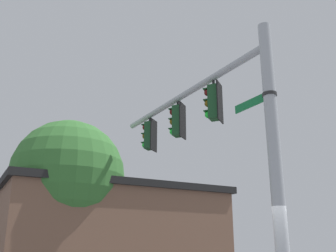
# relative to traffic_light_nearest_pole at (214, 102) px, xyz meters

# --- Properties ---
(signal_pole) EXTENTS (0.31, 0.31, 7.14)m
(signal_pole) POSITION_rel_traffic_light_nearest_pole_xyz_m (-1.30, -1.81, -2.17)
(signal_pole) COLOR #ADB2B7
(signal_pole) RESTS_ON ground
(mast_arm) EXTENTS (4.74, 6.43, 0.21)m
(mast_arm) POSITION_rel_traffic_light_nearest_pole_xyz_m (0.99, 1.34, 0.80)
(mast_arm) COLOR #ADB2B7
(traffic_light_nearest_pole) EXTENTS (0.54, 0.49, 1.31)m
(traffic_light_nearest_pole) POSITION_rel_traffic_light_nearest_pole_xyz_m (0.00, 0.00, 0.00)
(traffic_light_nearest_pole) COLOR black
(traffic_light_mid_inner) EXTENTS (0.54, 0.49, 1.31)m
(traffic_light_mid_inner) POSITION_rel_traffic_light_nearest_pole_xyz_m (1.18, 1.63, 0.00)
(traffic_light_mid_inner) COLOR black
(traffic_light_mid_outer) EXTENTS (0.54, 0.49, 1.31)m
(traffic_light_mid_outer) POSITION_rel_traffic_light_nearest_pole_xyz_m (2.37, 3.26, 0.00)
(traffic_light_mid_outer) COLOR black
(street_name_sign) EXTENTS (0.94, 1.23, 0.22)m
(street_name_sign) POSITION_rel_traffic_light_nearest_pole_xyz_m (-1.11, -1.56, -0.53)
(street_name_sign) COLOR #147238
(storefront_building) EXTENTS (12.57, 12.34, 4.43)m
(storefront_building) POSITION_rel_traffic_light_nearest_pole_xyz_m (6.11, 7.42, -3.51)
(storefront_building) COLOR brown
(storefront_building) RESTS_ON ground
(tree_by_storefront) EXTENTS (4.79, 4.79, 7.01)m
(tree_by_storefront) POSITION_rel_traffic_light_nearest_pole_xyz_m (3.07, 7.42, -1.13)
(tree_by_storefront) COLOR #4C3823
(tree_by_storefront) RESTS_ON ground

